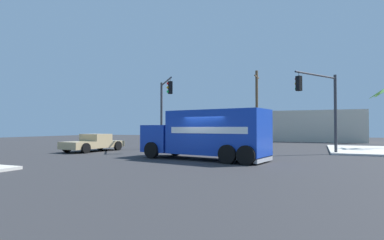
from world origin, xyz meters
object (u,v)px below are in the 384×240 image
(delivery_truck, at_px, (207,134))
(utility_pole, at_px, (257,106))
(traffic_light_primary, at_px, (164,104))
(pickup_tan, at_px, (94,142))
(traffic_light_secondary, at_px, (323,99))

(delivery_truck, xyz_separation_m, utility_pole, (-0.45, 18.13, 2.86))
(traffic_light_primary, xyz_separation_m, pickup_tan, (-4.68, -3.12, -3.17))
(delivery_truck, relative_size, traffic_light_primary, 1.38)
(traffic_light_primary, distance_m, utility_pole, 13.60)
(traffic_light_secondary, xyz_separation_m, pickup_tan, (-16.93, -3.12, -3.09))
(delivery_truck, height_order, traffic_light_secondary, traffic_light_secondary)
(utility_pole, bearing_deg, delivery_truck, -88.58)
(traffic_light_secondary, distance_m, pickup_tan, 17.49)
(pickup_tan, bearing_deg, traffic_light_secondary, 10.43)
(delivery_truck, xyz_separation_m, traffic_light_secondary, (6.40, 5.65, 2.31))
(delivery_truck, bearing_deg, traffic_light_primary, 135.98)
(traffic_light_primary, distance_m, pickup_tan, 6.46)
(delivery_truck, xyz_separation_m, traffic_light_primary, (-5.85, 5.66, 2.39))
(traffic_light_secondary, bearing_deg, delivery_truck, -138.53)
(delivery_truck, relative_size, pickup_tan, 1.51)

